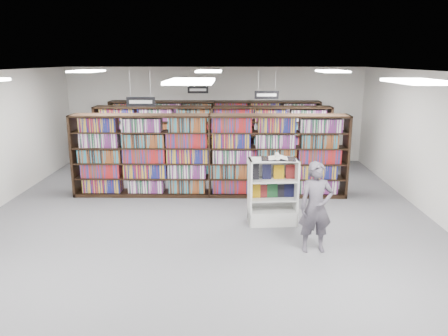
{
  "coord_description": "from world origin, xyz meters",
  "views": [
    {
      "loc": [
        0.53,
        -8.89,
        3.44
      ],
      "look_at": [
        0.39,
        0.5,
        1.1
      ],
      "focal_mm": 35.0,
      "sensor_mm": 36.0,
      "label": 1
    }
  ],
  "objects_px": {
    "open_book": "(278,158)",
    "bookshelf_row_near": "(210,156)",
    "shopper": "(316,207)",
    "endcap_display": "(272,202)"
  },
  "relations": [
    {
      "from": "open_book",
      "to": "bookshelf_row_near",
      "type": "bearing_deg",
      "value": 129.63
    },
    {
      "from": "bookshelf_row_near",
      "to": "shopper",
      "type": "distance_m",
      "value": 3.98
    },
    {
      "from": "endcap_display",
      "to": "shopper",
      "type": "relative_size",
      "value": 0.85
    },
    {
      "from": "open_book",
      "to": "shopper",
      "type": "distance_m",
      "value": 1.58
    },
    {
      "from": "endcap_display",
      "to": "open_book",
      "type": "bearing_deg",
      "value": -38.67
    },
    {
      "from": "open_book",
      "to": "shopper",
      "type": "height_order",
      "value": "shopper"
    },
    {
      "from": "open_book",
      "to": "shopper",
      "type": "xyz_separation_m",
      "value": [
        0.56,
        -1.35,
        -0.62
      ]
    },
    {
      "from": "endcap_display",
      "to": "shopper",
      "type": "xyz_separation_m",
      "value": [
        0.65,
        -1.41,
        0.36
      ]
    },
    {
      "from": "shopper",
      "to": "open_book",
      "type": "bearing_deg",
      "value": 108.04
    },
    {
      "from": "endcap_display",
      "to": "shopper",
      "type": "bearing_deg",
      "value": -69.97
    }
  ]
}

